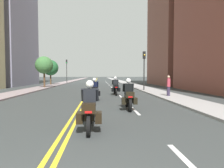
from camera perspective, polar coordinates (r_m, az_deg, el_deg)
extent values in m
plane|color=#333737|center=(49.53, -5.08, 0.63)|extent=(264.00, 264.00, 0.00)
cube|color=gray|center=(50.13, -12.87, 0.67)|extent=(2.38, 144.00, 0.12)
cube|color=#989696|center=(49.85, 2.75, 0.72)|extent=(2.38, 144.00, 0.12)
cube|color=yellow|center=(49.53, -5.22, 0.64)|extent=(0.12, 132.00, 0.01)
cube|color=yellow|center=(49.53, -4.95, 0.64)|extent=(0.12, 132.00, 0.01)
cube|color=silver|center=(4.30, 22.88, -21.88)|extent=(0.14, 2.40, 0.01)
cube|color=silver|center=(9.82, 6.75, -7.74)|extent=(0.14, 2.40, 0.01)
cube|color=silver|center=(15.69, 2.68, -3.80)|extent=(0.14, 2.40, 0.01)
cube|color=silver|center=(21.63, 0.85, -2.01)|extent=(0.14, 2.40, 0.01)
cube|color=silver|center=(27.60, -0.18, -0.99)|extent=(0.14, 2.40, 0.01)
cube|color=silver|center=(33.58, -0.85, -0.33)|extent=(0.14, 2.40, 0.01)
cube|color=silver|center=(39.57, -1.32, 0.13)|extent=(0.14, 2.40, 0.01)
cube|color=silver|center=(45.56, -1.66, 0.47)|extent=(0.14, 2.40, 0.01)
cube|color=silver|center=(51.55, -1.92, 0.73)|extent=(0.14, 2.40, 0.01)
cube|color=silver|center=(57.54, -2.13, 0.93)|extent=(0.14, 2.40, 0.01)
cube|color=gray|center=(39.34, -28.65, 20.45)|extent=(6.30, 12.33, 27.96)
cube|color=brown|center=(38.27, 19.33, 17.70)|extent=(8.43, 12.35, 23.56)
cube|color=#2D3847|center=(39.01, 24.99, 8.50)|extent=(0.04, 10.37, 0.90)
cube|color=#2D3847|center=(39.70, 25.12, 14.71)|extent=(0.04, 10.37, 0.90)
cube|color=#2D3847|center=(40.83, 25.25, 20.64)|extent=(0.04, 10.37, 0.90)
cylinder|color=black|center=(7.23, -6.28, -9.06)|extent=(0.10, 0.62, 0.62)
cylinder|color=black|center=(5.71, -6.95, -12.25)|extent=(0.10, 0.62, 0.62)
cube|color=silver|center=(7.17, -6.29, -6.48)|extent=(0.14, 0.32, 0.04)
cube|color=black|center=(6.41, -6.59, -8.03)|extent=(0.32, 1.19, 0.40)
cube|color=black|center=(5.68, -6.93, -7.16)|extent=(0.40, 0.36, 0.28)
cube|color=red|center=(5.51, -7.03, -8.32)|extent=(0.20, 0.03, 0.06)
cube|color=black|center=(5.99, -9.51, -9.78)|extent=(0.20, 0.44, 0.32)
cube|color=black|center=(5.96, -4.07, -9.81)|extent=(0.20, 0.44, 0.32)
cube|color=#B2C1CC|center=(6.84, -6.41, -4.12)|extent=(0.36, 0.12, 0.36)
cube|color=black|center=(6.29, -6.63, -3.84)|extent=(0.40, 0.26, 0.55)
cylinder|color=black|center=(6.45, -8.70, -3.24)|extent=(0.10, 0.28, 0.45)
cylinder|color=black|center=(6.42, -4.43, -3.24)|extent=(0.10, 0.28, 0.45)
sphere|color=white|center=(6.28, -6.64, -0.03)|extent=(0.26, 0.26, 0.26)
cylinder|color=black|center=(10.89, 4.39, -5.03)|extent=(0.15, 0.64, 0.63)
cylinder|color=black|center=(9.33, 5.40, -6.34)|extent=(0.15, 0.64, 0.63)
cube|color=silver|center=(10.85, 4.40, -3.28)|extent=(0.15, 0.33, 0.04)
cube|color=black|center=(10.07, 4.86, -4.06)|extent=(0.37, 1.22, 0.40)
cube|color=black|center=(9.34, 5.36, -3.23)|extent=(0.41, 0.38, 0.28)
cube|color=red|center=(9.16, 5.50, -3.85)|extent=(0.20, 0.04, 0.06)
cube|color=black|center=(9.59, 3.51, -5.00)|extent=(0.22, 0.45, 0.32)
cube|color=black|center=(9.65, 6.83, -4.96)|extent=(0.22, 0.45, 0.32)
cube|color=#B2C1CC|center=(10.54, 4.56, -1.68)|extent=(0.36, 0.14, 0.36)
cube|color=black|center=(9.98, 4.91, -1.40)|extent=(0.41, 0.28, 0.54)
cylinder|color=black|center=(10.10, 3.46, -1.06)|extent=(0.11, 0.28, 0.45)
cylinder|color=black|center=(10.15, 6.16, -1.05)|extent=(0.11, 0.28, 0.45)
sphere|color=white|center=(9.99, 4.90, 0.97)|extent=(0.26, 0.26, 0.26)
cylinder|color=black|center=(14.66, -5.34, -3.01)|extent=(0.16, 0.65, 0.65)
cylinder|color=black|center=(13.05, -5.13, -3.72)|extent=(0.16, 0.65, 0.65)
cube|color=silver|center=(14.63, -5.35, -1.68)|extent=(0.16, 0.33, 0.04)
cube|color=black|center=(13.83, -5.25, -2.19)|extent=(0.39, 1.25, 0.40)
cube|color=black|center=(13.09, -5.15, -1.50)|extent=(0.42, 0.38, 0.28)
cube|color=red|center=(12.90, -5.12, -1.92)|extent=(0.20, 0.04, 0.06)
cube|color=black|center=(13.35, -6.38, -2.80)|extent=(0.22, 0.45, 0.32)
cube|color=black|center=(13.37, -3.98, -2.79)|extent=(0.22, 0.45, 0.32)
cube|color=#B2C1CC|center=(14.32, -5.32, -0.50)|extent=(0.37, 0.14, 0.36)
cube|color=black|center=(13.75, -5.25, -0.33)|extent=(0.41, 0.28, 0.51)
cylinder|color=black|center=(13.89, -6.26, -0.10)|extent=(0.12, 0.29, 0.45)
cylinder|color=black|center=(13.91, -4.28, -0.08)|extent=(0.12, 0.29, 0.45)
sphere|color=white|center=(13.77, -5.26, 1.31)|extent=(0.26, 0.26, 0.26)
cylinder|color=black|center=(18.00, 0.74, -1.98)|extent=(0.14, 0.62, 0.62)
cylinder|color=black|center=(16.48, 1.25, -2.42)|extent=(0.14, 0.62, 0.62)
cube|color=silver|center=(17.98, 0.74, -0.94)|extent=(0.15, 0.32, 0.04)
cube|color=black|center=(17.22, 0.98, -1.26)|extent=(0.34, 1.17, 0.40)
cube|color=black|center=(16.52, 1.23, -0.67)|extent=(0.41, 0.37, 0.28)
cube|color=red|center=(16.34, 1.30, -0.98)|extent=(0.20, 0.03, 0.06)
cube|color=black|center=(16.75, 0.19, -1.72)|extent=(0.21, 0.44, 0.32)
cube|color=black|center=(16.81, 2.09, -1.70)|extent=(0.21, 0.44, 0.32)
cube|color=#B2C1CC|center=(17.69, 0.82, 0.08)|extent=(0.36, 0.13, 0.36)
cube|color=black|center=(17.15, 1.00, 0.36)|extent=(0.40, 0.27, 0.58)
cylinder|color=black|center=(17.27, 0.16, 0.54)|extent=(0.10, 0.28, 0.45)
cylinder|color=black|center=(17.32, 1.74, 0.55)|extent=(0.10, 0.28, 0.45)
sphere|color=white|center=(17.16, 0.99, 1.80)|extent=(0.26, 0.26, 0.26)
cylinder|color=black|center=(21.57, 9.49, 2.75)|extent=(0.12, 0.12, 3.62)
cube|color=black|center=(21.68, 9.53, 8.46)|extent=(0.28, 0.28, 0.80)
sphere|color=yellow|center=(21.54, 9.63, 8.50)|extent=(0.18, 0.18, 0.18)
cylinder|color=black|center=(43.10, -13.31, 3.16)|extent=(0.12, 0.12, 4.36)
cube|color=black|center=(43.20, -13.34, 6.52)|extent=(0.28, 0.28, 0.80)
sphere|color=green|center=(43.04, -13.37, 6.17)|extent=(0.18, 0.18, 0.18)
cube|color=#2B243A|center=(15.99, 16.40, -2.28)|extent=(0.24, 0.31, 0.84)
cube|color=#A53342|center=(15.95, 16.44, 0.43)|extent=(0.27, 0.39, 0.67)
sphere|color=tan|center=(15.94, 16.46, 2.06)|extent=(0.22, 0.22, 0.22)
cylinder|color=#4E3623|center=(27.59, -19.46, 1.24)|extent=(0.24, 0.24, 2.30)
sphere|color=#3A6C38|center=(27.62, -19.52, 5.33)|extent=(2.36, 2.36, 2.36)
cylinder|color=#513A24|center=(35.07, -17.77, 1.39)|extent=(0.24, 0.24, 2.10)
sphere|color=#225B2F|center=(35.08, -17.82, 4.64)|extent=(2.68, 2.68, 2.68)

